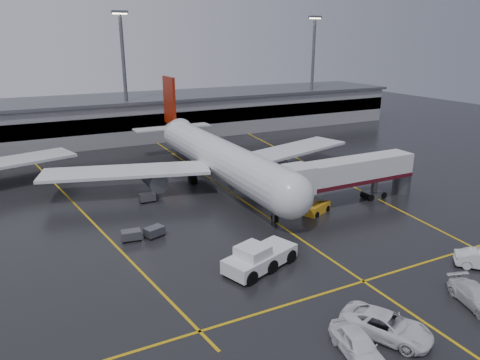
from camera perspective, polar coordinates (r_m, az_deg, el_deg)
name	(u,v)px	position (r m, az deg, el deg)	size (l,w,h in m)	color
ground	(247,203)	(57.95, 0.86, -2.97)	(220.00, 220.00, 0.00)	black
apron_line_centre	(247,203)	(57.94, 0.86, -2.96)	(0.25, 90.00, 0.02)	gold
apron_line_stop	(363,281)	(41.63, 15.50, -12.37)	(60.00, 0.25, 0.02)	gold
apron_line_left	(74,203)	(61.64, -20.43, -2.83)	(0.25, 70.00, 0.02)	gold
apron_line_right	(314,167)	(75.20, 9.47, 1.66)	(0.25, 70.00, 0.02)	gold
terminal	(144,116)	(100.46, -12.13, 8.03)	(122.00, 19.00, 8.60)	gray
light_mast_mid	(124,70)	(92.41, -14.60, 13.41)	(3.00, 1.20, 25.45)	#595B60
light_mast_right	(313,65)	(111.36, 9.30, 14.36)	(3.00, 1.20, 25.45)	#595B60
main_airliner	(216,155)	(65.02, -3.12, 3.20)	(48.80, 45.60, 14.10)	silver
jet_bridge	(351,174)	(58.47, 14.03, 0.75)	(19.90, 3.40, 6.05)	silver
pushback_tractor	(259,258)	(41.73, 2.41, -9.96)	(8.03, 5.31, 2.67)	white
belt_loader	(317,208)	(55.43, 9.78, -3.54)	(4.24, 3.05, 2.48)	orange
service_van_a	(386,325)	(34.97, 18.20, -17.23)	(2.95, 6.40, 1.78)	white
service_van_b	(477,297)	(41.15, 28.02, -13.06)	(2.22, 5.45, 1.58)	silver
service_van_d	(358,345)	(32.63, 14.85, -19.70)	(2.11, 5.25, 1.79)	white
baggage_cart_a	(154,231)	(49.05, -10.90, -6.46)	(2.32, 1.90, 1.12)	#595B60
baggage_cart_b	(131,235)	(48.72, -13.74, -6.83)	(2.15, 1.54, 1.12)	#595B60
baggage_cart_c	(147,197)	(59.45, -11.76, -2.17)	(2.02, 1.33, 1.12)	#595B60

